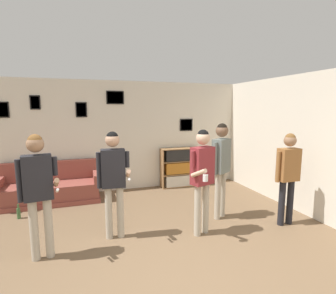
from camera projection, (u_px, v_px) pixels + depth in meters
The scene contains 11 objects.
ground_plane at pixel (172, 294), 2.90m from camera, with size 20.00×20.00×0.00m, color brown.
wall_back at pixel (118, 136), 6.46m from camera, with size 8.74×0.08×2.70m.
wall_right at pixel (283, 141), 5.57m from camera, with size 0.06×6.38×2.70m.
couch at pixel (51, 189), 5.74m from camera, with size 2.06×0.80×0.86m.
bookshelf at pixel (181, 167), 6.87m from camera, with size 1.07×0.30×1.02m.
person_player_foreground_left at pixel (38, 184), 3.45m from camera, with size 0.53×0.44×1.71m.
person_player_foreground_center at pixel (113, 174), 4.03m from camera, with size 0.50×0.48×1.70m.
person_watcher_holding_cup at pixel (203, 171), 4.15m from camera, with size 0.48×0.53×1.72m.
person_spectator_near_bookshelf at pixel (221, 160), 4.79m from camera, with size 0.44×0.36×1.77m.
person_spectator_far_right at pixel (288, 170), 4.52m from camera, with size 0.50×0.21×1.62m.
bottle_on_floor at pixel (19, 213), 4.88m from camera, with size 0.06×0.06×0.28m.
Camera 1 is at (-0.87, -2.48, 2.04)m, focal length 28.00 mm.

